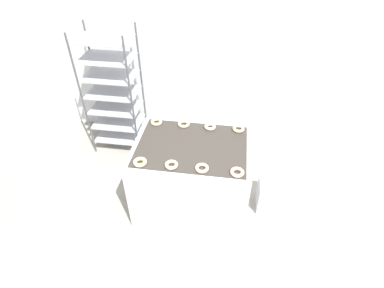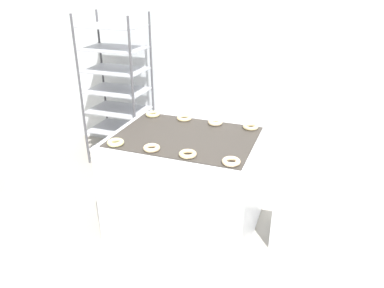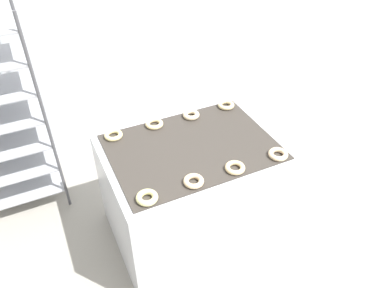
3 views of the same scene
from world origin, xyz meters
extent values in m
plane|color=#9E998E|center=(0.00, 0.00, 0.00)|extent=(14.00, 14.00, 0.00)
cube|color=silver|center=(0.00, 2.12, 1.40)|extent=(8.00, 0.05, 2.80)
cube|color=silver|center=(0.00, 0.71, 0.43)|extent=(1.21, 0.92, 0.85)
cube|color=#38332D|center=(0.00, 0.71, 0.86)|extent=(1.11, 0.81, 0.01)
cube|color=#262628|center=(0.33, 0.29, 0.60)|extent=(0.12, 0.07, 0.10)
cylinder|color=#4C4C51|center=(-1.50, 1.42, 0.85)|extent=(0.02, 0.02, 1.69)
cylinder|color=#4C4C51|center=(-0.86, 1.42, 0.85)|extent=(0.02, 0.02, 1.69)
cylinder|color=#4C4C51|center=(-1.50, 1.88, 0.85)|extent=(0.02, 0.02, 1.69)
cylinder|color=#4C4C51|center=(-0.86, 1.88, 0.85)|extent=(0.02, 0.02, 1.69)
cube|color=#A8AAB2|center=(-1.18, 1.65, 0.17)|extent=(0.65, 0.46, 0.01)
cube|color=#A8AAB2|center=(-1.18, 1.65, 0.40)|extent=(0.65, 0.46, 0.01)
cube|color=#A8AAB2|center=(-1.18, 1.65, 0.63)|extent=(0.65, 0.46, 0.01)
cube|color=#A8AAB2|center=(-1.18, 1.65, 0.86)|extent=(0.65, 0.46, 0.01)
cube|color=#A8AAB2|center=(-1.18, 1.65, 1.10)|extent=(0.65, 0.46, 0.01)
cube|color=#A8AAB2|center=(-1.18, 1.65, 1.33)|extent=(0.65, 0.46, 0.01)
cube|color=#A8AAB2|center=(-1.18, 1.65, 1.56)|extent=(0.65, 0.46, 0.01)
cube|color=silver|center=(0.95, 0.79, 0.19)|extent=(0.39, 0.33, 0.38)
torus|color=beige|center=(-0.45, 0.37, 0.88)|extent=(0.13, 0.13, 0.04)
torus|color=beige|center=(-0.15, 0.38, 0.88)|extent=(0.13, 0.13, 0.03)
torus|color=beige|center=(0.14, 0.38, 0.88)|extent=(0.13, 0.13, 0.03)
torus|color=beige|center=(0.47, 0.37, 0.88)|extent=(0.13, 0.13, 0.03)
torus|color=beige|center=(-0.45, 1.04, 0.88)|extent=(0.13, 0.13, 0.03)
torus|color=beige|center=(-0.14, 1.05, 0.88)|extent=(0.13, 0.13, 0.03)
torus|color=beige|center=(0.15, 1.04, 0.88)|extent=(0.13, 0.13, 0.04)
torus|color=beige|center=(0.46, 1.05, 0.88)|extent=(0.13, 0.13, 0.03)
camera|label=1|loc=(0.35, -1.63, 2.80)|focal=28.00mm
camera|label=2|loc=(1.00, -1.89, 2.08)|focal=35.00mm
camera|label=3|loc=(-0.86, -1.10, 2.45)|focal=35.00mm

